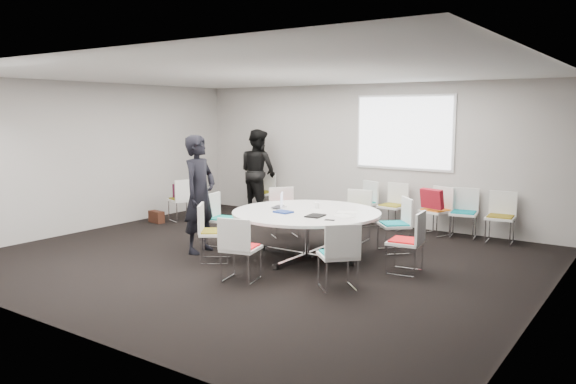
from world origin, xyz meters
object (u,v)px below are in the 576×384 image
Objects in this scene: chair_back_b at (392,215)px; chair_ring_d at (284,222)px; chair_person_back at (263,200)px; maroon_bag at (181,191)px; conference_table at (306,223)px; chair_back_c at (436,220)px; person_back at (258,172)px; chair_ring_b at (395,235)px; chair_ring_h at (338,268)px; chair_ring_e at (223,229)px; chair_ring_f at (214,244)px; chair_spare_left at (182,208)px; chair_ring_a at (406,254)px; chair_back_d at (463,223)px; chair_back_e at (500,227)px; person_main at (200,194)px; laptop at (280,207)px; brown_bag at (156,217)px; cup at (317,205)px; chair_ring_c at (355,225)px; chair_ring_g at (241,261)px; chair_back_a at (363,212)px.

chair_ring_d is at bearing 59.94° from chair_back_b.
chair_person_back reaches higher than maroon_bag.
conference_table is at bearing 93.18° from chair_back_b.
person_back reaches higher than chair_back_c.
chair_ring_h is at bearing 142.50° from chair_ring_b.
chair_ring_e is 1.04m from chair_ring_f.
chair_ring_a is at bearing -80.26° from chair_spare_left.
chair_ring_f is 4.55m from chair_back_d.
chair_back_e is 0.47× the size of person_main.
chair_ring_a is 1.00× the size of chair_ring_b.
brown_bag is (-3.53, 0.60, -0.62)m from laptop.
person_main is at bearing -108.69° from chair_spare_left.
chair_ring_a is 3.21m from chair_ring_e.
chair_ring_b is at bearing 100.90° from chair_ring_f.
chair_spare_left is 0.47× the size of person_main.
chair_back_b is at bearing -37.11° from person_main.
cup is at bearing 91.08° from conference_table.
chair_ring_c is at bearing -47.33° from person_main.
chair_spare_left is at bearing 31.12° from chair_back_b.
cup is (0.05, 1.84, 0.50)m from chair_ring_g.
chair_ring_h is 1.00× the size of chair_back_d.
cup is at bearing 96.90° from chair_ring_d.
chair_ring_b is 1.00× the size of chair_back_c.
chair_back_c is at bearing -174.18° from chair_back_b.
chair_back_b is (1.33, 1.73, 0.00)m from chair_ring_d.
laptop is (3.23, -1.02, 0.47)m from chair_spare_left.
chair_ring_a is 1.00× the size of chair_back_a.
chair_ring_b is 1.00× the size of chair_ring_g.
chair_ring_b is at bearing 155.42° from chair_back_a.
chair_ring_d is at bearing 148.08° from cup.
brown_bag is at bearing 52.82° from chair_ring_b.
chair_back_e is at bearing 28.93° from chair_ring_h.
chair_ring_e is 1.00× the size of chair_person_back.
chair_ring_f is at bearing 93.30° from chair_ring_b.
chair_back_b reaches higher than cup.
chair_ring_d and chair_spare_left have the same top height.
brown_bag is (-2.43, 0.72, -0.16)m from chair_ring_e.
chair_ring_f is at bearing -127.76° from cup.
chair_ring_f is at bearing 61.40° from chair_ring_c.
chair_ring_d is 3.75m from chair_back_e.
chair_ring_g is at bearing -34.86° from maroon_bag.
chair_back_e is at bearing 116.65° from chair_ring_e.
chair_back_d is 1.00× the size of chair_spare_left.
chair_ring_f is 3.41m from brown_bag.
chair_back_e is at bearing -54.18° from chair_spare_left.
conference_table is 2.77m from chair_back_b.
chair_ring_d is 2.00m from chair_ring_f.
chair_back_b is 4.75m from brown_bag.
chair_ring_a is 2.70m from chair_back_c.
person_back is (-3.93, 1.51, 0.66)m from chair_ring_b.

